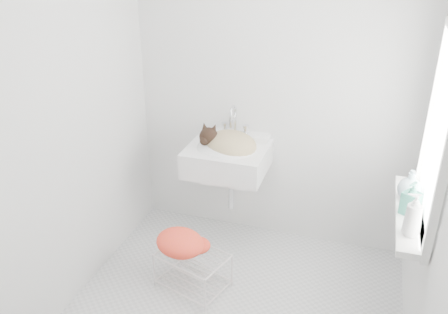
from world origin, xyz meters
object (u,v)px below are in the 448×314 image
(bottle_b, at_px, (409,214))
(bottle_c, at_px, (408,198))
(cat, at_px, (229,143))
(bottle_a, at_px, (410,234))
(wire_rack, at_px, (193,269))
(sink, at_px, (228,147))

(bottle_b, xyz_separation_m, bottle_c, (0.00, 0.19, 0.00))
(cat, xyz_separation_m, bottle_a, (1.28, -0.78, -0.04))
(wire_rack, xyz_separation_m, bottle_a, (1.35, -0.18, 0.70))
(cat, relative_size, bottle_b, 2.20)
(wire_rack, distance_m, bottle_b, 1.52)
(sink, height_order, bottle_b, sink)
(cat, distance_m, bottle_a, 1.50)
(bottle_a, bearing_deg, wire_rack, 172.49)
(bottle_b, bearing_deg, bottle_a, -90.00)
(bottle_a, height_order, bottle_c, bottle_a)
(sink, bearing_deg, wire_rack, -95.42)
(wire_rack, relative_size, bottle_b, 2.24)
(bottle_b, relative_size, bottle_c, 1.08)
(sink, relative_size, wire_rack, 1.32)
(bottle_a, relative_size, bottle_c, 1.11)
(wire_rack, bearing_deg, bottle_c, 9.58)
(bottle_a, bearing_deg, cat, 148.50)
(sink, xyz_separation_m, bottle_a, (1.29, -0.80, 0.00))
(bottle_a, bearing_deg, bottle_b, 90.00)
(cat, relative_size, bottle_c, 2.38)
(sink, xyz_separation_m, wire_rack, (-0.06, -0.62, -0.70))
(bottle_c, bearing_deg, bottle_a, -90.00)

